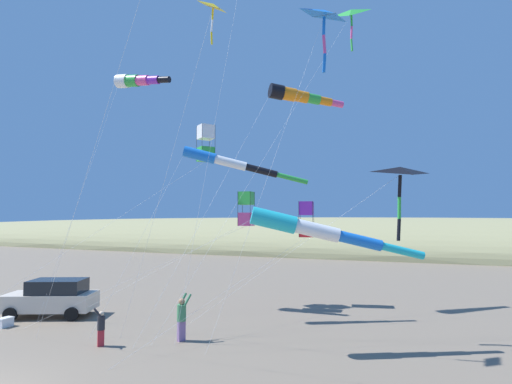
# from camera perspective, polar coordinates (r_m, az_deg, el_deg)

# --- Properties ---
(dune_ridge_grassy) EXTENTS (28.00, 240.00, 10.00)m
(dune_ridge_grassy) POSITION_cam_1_polar(r_m,az_deg,el_deg) (63.65, 10.90, -8.00)
(dune_ridge_grassy) COLOR #938E60
(dune_ridge_grassy) RESTS_ON ground_plane
(parked_car) EXTENTS (3.38, 4.68, 1.85)m
(parked_car) POSITION_cam_1_polar(r_m,az_deg,el_deg) (23.64, -26.55, -13.04)
(parked_car) COLOR beige
(parked_car) RESTS_ON ground_plane
(cooler_box) EXTENTS (0.62, 0.42, 0.42)m
(cooler_box) POSITION_cam_1_polar(r_m,az_deg,el_deg) (22.66, -31.66, -15.23)
(cooler_box) COLOR white
(cooler_box) RESTS_ON ground_plane
(person_adult_flyer) EXTENTS (0.66, 0.59, 1.88)m
(person_adult_flyer) POSITION_cam_1_polar(r_m,az_deg,el_deg) (17.55, -10.34, -16.60)
(person_adult_flyer) COLOR #8E6B9E
(person_adult_flyer) RESTS_ON ground_plane
(person_child_green_jacket) EXTENTS (0.53, 0.51, 1.47)m
(person_child_green_jacket) POSITION_cam_1_polar(r_m,az_deg,el_deg) (17.75, -20.86, -17.01)
(person_child_green_jacket) COLOR #B72833
(person_child_green_jacket) RESTS_ON ground_plane
(kite_windsock_small_distant) EXTENTS (11.61, 6.29, 12.70)m
(kite_windsock_small_distant) POSITION_cam_1_polar(r_m,az_deg,el_deg) (24.58, 5.76, 13.23)
(kite_windsock_small_distant) COLOR black
(kite_windsock_small_distant) RESTS_ON ground_plane
(kite_delta_teal_far_right) EXTENTS (6.43, 4.61, 15.07)m
(kite_delta_teal_far_right) POSITION_cam_1_polar(r_m,az_deg,el_deg) (21.38, 9.55, 23.20)
(kite_delta_teal_far_right) COLOR blue
(kite_delta_teal_far_right) RESTS_ON ground_plane
(kite_box_white_trailing) EXTENTS (9.23, 9.03, 10.49)m
(kite_box_white_trailing) POSITION_cam_1_polar(r_m,az_deg,el_deg) (24.64, -7.05, 6.77)
(kite_box_white_trailing) COLOR white
(kite_box_white_trailing) RESTS_ON ground_plane
(kite_windsock_purple_drifting) EXTENTS (6.96, 7.59, 8.59)m
(kite_windsock_purple_drifting) POSITION_cam_1_polar(r_m,az_deg,el_deg) (20.70, -3.94, 4.17)
(kite_windsock_purple_drifting) COLOR blue
(kite_windsock_purple_drifting) RESTS_ON ground_plane
(kite_box_blue_topmost) EXTENTS (12.60, 4.03, 5.92)m
(kite_box_blue_topmost) POSITION_cam_1_polar(r_m,az_deg,el_deg) (23.83, 7.05, -3.80)
(kite_box_blue_topmost) COLOR purple
(kite_box_blue_topmost) RESTS_ON ground_plane
(kite_delta_checkered_midright) EXTENTS (3.26, 10.41, 7.18)m
(kite_delta_checkered_midright) POSITION_cam_1_polar(r_m,az_deg,el_deg) (17.66, 19.51, 2.54)
(kite_delta_checkered_midright) COLOR black
(kite_delta_checkered_midright) RESTS_ON ground_plane
(kite_box_yellow_midlevel) EXTENTS (7.89, 8.11, 6.43)m
(kite_box_yellow_midlevel) POSITION_cam_1_polar(r_m,az_deg,el_deg) (22.77, -1.39, -2.36)
(kite_box_yellow_midlevel) COLOR green
(kite_box_yellow_midlevel) RESTS_ON ground_plane
(kite_windsock_striped_overhead) EXTENTS (4.95, 4.25, 13.44)m
(kite_windsock_striped_overhead) POSITION_cam_1_polar(r_m,az_deg,el_deg) (25.48, -16.43, 14.69)
(kite_windsock_striped_overhead) COLOR white
(kite_windsock_striped_overhead) RESTS_ON ground_plane
(kite_windsock_long_streamer_left) EXTENTS (3.27, 16.54, 5.41)m
(kite_windsock_long_streamer_left) POSITION_cam_1_polar(r_m,az_deg,el_deg) (15.72, 7.99, -5.24)
(kite_windsock_long_streamer_left) COLOR #1EB7C6
(kite_windsock_long_streamer_left) RESTS_ON ground_plane
(kite_delta_red_high_left) EXTENTS (12.75, 7.09, 18.50)m
(kite_delta_red_high_left) POSITION_cam_1_polar(r_m,az_deg,el_deg) (28.85, 13.14, 23.17)
(kite_delta_red_high_left) COLOR green
(kite_delta_red_high_left) RESTS_ON ground_plane
(kite_delta_black_fish_shape) EXTENTS (1.25, 4.79, 13.60)m
(kite_delta_black_fish_shape) POSITION_cam_1_polar(r_m,az_deg,el_deg) (17.77, -6.05, 24.16)
(kite_delta_black_fish_shape) COLOR yellow
(kite_delta_black_fish_shape) RESTS_ON ground_plane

